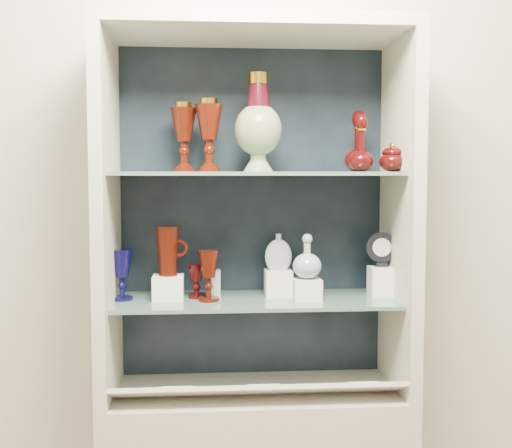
{
  "coord_description": "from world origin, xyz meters",
  "views": [
    {
      "loc": [
        -0.16,
        -0.55,
        1.46
      ],
      "look_at": [
        0.0,
        1.53,
        1.3
      ],
      "focal_mm": 45.0,
      "sensor_mm": 36.0,
      "label": 1
    }
  ],
  "objects": [
    {
      "name": "wall_back",
      "position": [
        0.0,
        1.75,
        1.4
      ],
      "size": [
        3.5,
        0.02,
        2.8
      ],
      "primitive_type": "cube",
      "color": "beige",
      "rests_on": "ground"
    },
    {
      "name": "cabinet_back_panel",
      "position": [
        0.0,
        1.72,
        1.32
      ],
      "size": [
        0.98,
        0.02,
        1.15
      ],
      "primitive_type": "cube",
      "color": "black",
      "rests_on": "cabinet_base"
    },
    {
      "name": "cabinet_side_left",
      "position": [
        -0.48,
        1.53,
        1.32
      ],
      "size": [
        0.04,
        0.4,
        1.15
      ],
      "primitive_type": "cube",
      "color": "beige",
      "rests_on": "cabinet_base"
    },
    {
      "name": "cabinet_side_right",
      "position": [
        0.48,
        1.53,
        1.32
      ],
      "size": [
        0.04,
        0.4,
        1.15
      ],
      "primitive_type": "cube",
      "color": "beige",
      "rests_on": "cabinet_base"
    },
    {
      "name": "cabinet_top_cap",
      "position": [
        0.0,
        1.53,
        1.92
      ],
      "size": [
        1.0,
        0.4,
        0.04
      ],
      "primitive_type": "cube",
      "color": "beige",
      "rests_on": "cabinet_side_left"
    },
    {
      "name": "shelf_lower",
      "position": [
        0.0,
        1.55,
        1.04
      ],
      "size": [
        0.92,
        0.34,
        0.01
      ],
      "primitive_type": "cube",
      "color": "slate",
      "rests_on": "cabinet_side_left"
    },
    {
      "name": "shelf_upper",
      "position": [
        0.0,
        1.55,
        1.46
      ],
      "size": [
        0.92,
        0.34,
        0.01
      ],
      "primitive_type": "cube",
      "color": "slate",
      "rests_on": "cabinet_side_left"
    },
    {
      "name": "label_ledge",
      "position": [
        0.0,
        1.42,
        0.78
      ],
      "size": [
        0.92,
        0.17,
        0.09
      ],
      "primitive_type": "cube",
      "rotation": [
        -0.44,
        0.0,
        0.0
      ],
      "color": "beige",
      "rests_on": "cabinet_base"
    },
    {
      "name": "label_card_0",
      "position": [
        0.33,
        1.42,
        0.8
      ],
      "size": [
        0.1,
        0.06,
        0.03
      ],
      "primitive_type": "cube",
      "rotation": [
        -0.44,
        0.0,
        0.0
      ],
      "color": "white",
      "rests_on": "label_ledge"
    },
    {
      "name": "label_card_1",
      "position": [
        -0.25,
        1.42,
        0.8
      ],
      "size": [
        0.1,
        0.06,
        0.03
      ],
      "primitive_type": "cube",
      "rotation": [
        -0.44,
        0.0,
        0.0
      ],
      "color": "white",
      "rests_on": "label_ledge"
    },
    {
      "name": "label_card_2",
      "position": [
        0.01,
        1.42,
        0.8
      ],
      "size": [
        0.1,
        0.06,
        0.03
      ],
      "primitive_type": "cube",
      "rotation": [
        -0.44,
        0.0,
        0.0
      ],
      "color": "white",
      "rests_on": "label_ledge"
    },
    {
      "name": "pedestal_lamp_left",
      "position": [
        -0.23,
        1.59,
        1.58
      ],
      "size": [
        0.11,
        0.11,
        0.23
      ],
      "primitive_type": null,
      "rotation": [
        0.0,
        0.0,
        0.33
      ],
      "color": "#441107",
      "rests_on": "shelf_upper"
    },
    {
      "name": "pedestal_lamp_right",
      "position": [
        -0.15,
        1.55,
        1.59
      ],
      "size": [
        0.11,
        0.11,
        0.24
      ],
      "primitive_type": null,
      "rotation": [
        0.0,
        0.0,
        0.28
      ],
      "color": "#441107",
      "rests_on": "shelf_upper"
    },
    {
      "name": "enamel_urn",
      "position": [
        0.01,
        1.53,
        1.63
      ],
      "size": [
        0.16,
        0.16,
        0.32
      ],
      "primitive_type": null,
      "rotation": [
        0.0,
        0.0,
        -0.03
      ],
      "color": "#0D3F10",
      "rests_on": "shelf_upper"
    },
    {
      "name": "ruby_decanter_a",
      "position": [
        0.34,
        1.49,
        1.57
      ],
      "size": [
        0.1,
        0.1,
        0.21
      ],
      "primitive_type": null,
      "rotation": [
        0.0,
        0.0,
        -0.36
      ],
      "color": "#3F0605",
      "rests_on": "shelf_upper"
    },
    {
      "name": "ruby_decanter_b",
      "position": [
        0.35,
        1.6,
        1.58
      ],
      "size": [
        0.12,
        0.12,
        0.22
      ],
      "primitive_type": null,
      "rotation": [
        0.0,
        0.0,
        0.31
      ],
      "color": "#3F0605",
      "rests_on": "shelf_upper"
    },
    {
      "name": "lidded_bowl",
      "position": [
        0.44,
        1.49,
        1.52
      ],
      "size": [
        0.09,
        0.09,
        0.1
      ],
      "primitive_type": null,
      "rotation": [
        0.0,
        0.0,
        -0.03
      ],
      "color": "#3F0605",
      "rests_on": "shelf_upper"
    },
    {
      "name": "cobalt_goblet",
      "position": [
        -0.44,
        1.56,
        1.13
      ],
      "size": [
        0.08,
        0.08,
        0.17
      ],
      "primitive_type": null,
      "rotation": [
        0.0,
        0.0,
        0.17
      ],
      "color": "#0B0841",
      "rests_on": "shelf_lower"
    },
    {
      "name": "ruby_goblet_tall",
      "position": [
        -0.16,
        1.52,
        1.13
      ],
      "size": [
        0.07,
        0.07,
        0.17
      ],
      "primitive_type": null,
      "rotation": [
        0.0,
        0.0,
        0.0
      ],
      "color": "#441107",
      "rests_on": "shelf_lower"
    },
    {
      "name": "ruby_goblet_small",
      "position": [
        -0.2,
        1.57,
        1.11
      ],
      "size": [
        0.07,
        0.07,
        0.11
      ],
      "primitive_type": null,
      "rotation": [
        0.0,
        0.0,
        -0.24
      ],
      "color": "#3F0605",
      "rests_on": "shelf_lower"
    },
    {
      "name": "riser_ruby_pitcher",
      "position": [
        -0.29,
        1.55,
        1.09
      ],
      "size": [
        0.1,
        0.1,
        0.08
      ],
      "primitive_type": "cube",
      "color": "silver",
      "rests_on": "shelf_lower"
    },
    {
      "name": "ruby_pitcher",
      "position": [
        -0.29,
        1.55,
        1.21
      ],
      "size": [
        0.13,
        0.09,
        0.16
      ],
      "primitive_type": null,
      "rotation": [
        0.0,
        0.0,
        -0.1
      ],
      "color": "#441107",
      "rests_on": "riser_ruby_pitcher"
    },
    {
      "name": "clear_square_bottle",
      "position": [
        -0.14,
        1.58,
        1.12
      ],
      "size": [
        0.05,
        0.05,
        0.14
      ],
      "primitive_type": null,
      "rotation": [
        0.0,
        0.0,
        0.06
      ],
      "color": "#99A4B2",
      "rests_on": "shelf_lower"
    },
    {
      "name": "riser_flat_flask",
      "position": [
        0.08,
        1.58,
        1.09
      ],
      "size": [
        0.09,
        0.09,
        0.09
      ],
      "primitive_type": "cube",
      "color": "silver",
      "rests_on": "shelf_lower"
    },
    {
      "name": "flat_flask",
      "position": [
        0.08,
        1.58,
        1.2
      ],
      "size": [
        0.09,
        0.04,
        0.13
      ],
      "primitive_type": null,
      "rotation": [
        0.0,
        0.0,
        0.01
      ],
      "color": "#A5ADB8",
      "rests_on": "riser_flat_flask"
    },
    {
      "name": "riser_clear_round_decanter",
      "position": [
        0.17,
        1.51,
        1.08
      ],
      "size": [
        0.09,
        0.09,
        0.07
      ],
      "primitive_type": "cube",
      "color": "silver",
      "rests_on": "shelf_lower"
    },
    {
      "name": "clear_round_decanter",
      "position": [
        0.17,
        1.51,
        1.19
      ],
      "size": [
        0.1,
        0.1,
        0.14
      ],
      "primitive_type": null,
      "rotation": [
        0.0,
        0.0,
        -0.02
      ],
      "color": "#99A4B2",
      "rests_on": "riser_clear_round_decanter"
    },
    {
      "name": "riser_cameo_medallion",
      "position": [
        0.43,
        1.56,
        1.1
      ],
      "size": [
        0.08,
        0.08,
        0.1
      ],
      "primitive_type": "cube",
      "color": "silver",
      "rests_on": "shelf_lower"
    },
    {
      "name": "cameo_medallion",
      "position": [
        0.43,
        1.56,
        1.21
      ],
      "size": [
        0.11,
        0.05,
        0.12
      ],
      "primitive_type": null,
      "rotation": [
        0.0,
        0.0,
        -0.12
      ],
      "color": "black",
      "rests_on": "riser_cameo_medallion"
    }
  ]
}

